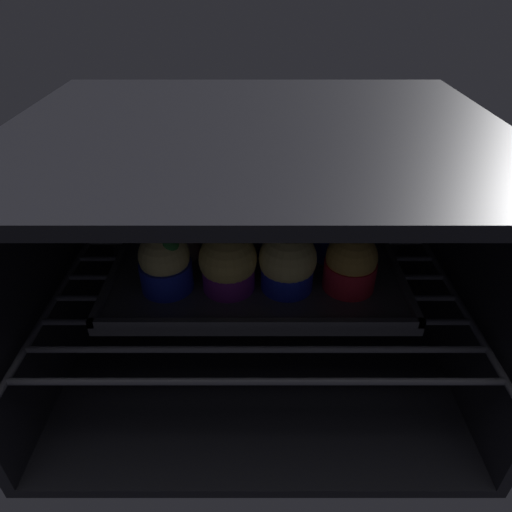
{
  "coord_description": "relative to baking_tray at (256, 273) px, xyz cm",
  "views": [
    {
      "loc": [
        -0.09,
        -29.58,
        51.52
      ],
      "look_at": [
        0.0,
        21.57,
        17.52
      ],
      "focal_mm": 31.37,
      "sensor_mm": 36.0,
      "label": 1
    }
  ],
  "objects": [
    {
      "name": "muffin_row0_col3",
      "position": [
        12.24,
        -3.77,
        4.19
      ],
      "size": [
        6.84,
        6.84,
        8.45
      ],
      "color": "red",
      "rests_on": "baking_tray"
    },
    {
      "name": "muffin_row1_col1",
      "position": [
        -4.32,
        3.83,
        4.37
      ],
      "size": [
        6.84,
        6.84,
        8.37
      ],
      "color": "red",
      "rests_on": "baking_tray"
    },
    {
      "name": "muffin_row1_col2",
      "position": [
        3.6,
        3.83,
        4.58
      ],
      "size": [
        6.84,
        6.84,
        8.54
      ],
      "color": "#1928B7",
      "rests_on": "baking_tray"
    },
    {
      "name": "oven_cavity",
      "position": [
        0.0,
        4.68,
        2.31
      ],
      "size": [
        59.0,
        47.0,
        37.0
      ],
      "color": "black",
      "rests_on": "ground"
    },
    {
      "name": "baking_tray",
      "position": [
        0.0,
        0.0,
        0.0
      ],
      "size": [
        39.84,
        24.02,
        2.2
      ],
      "color": "#4C4C51",
      "rests_on": "oven_rack"
    },
    {
      "name": "oven_rack",
      "position": [
        0.0,
        0.43,
        -1.09
      ],
      "size": [
        54.8,
        42.0,
        0.8
      ],
      "color": "#51515B",
      "rests_on": "oven_cavity"
    },
    {
      "name": "muffin_row1_col3",
      "position": [
        11.53,
        3.86,
        4.35
      ],
      "size": [
        6.92,
        6.92,
        8.61
      ],
      "color": "#1928B7",
      "rests_on": "baking_tray"
    },
    {
      "name": "muffin_row0_col2",
      "position": [
        4.07,
        -3.84,
        4.3
      ],
      "size": [
        7.47,
        7.47,
        8.25
      ],
      "color": "#1928B7",
      "rests_on": "baking_tray"
    },
    {
      "name": "muffin_row0_col1",
      "position": [
        -3.59,
        -3.95,
        4.3
      ],
      "size": [
        7.49,
        7.49,
        8.26
      ],
      "color": "#7A238C",
      "rests_on": "baking_tray"
    },
    {
      "name": "muffin_row0_col0",
      "position": [
        -11.64,
        -3.98,
        4.4
      ],
      "size": [
        6.84,
        6.84,
        8.25
      ],
      "color": "#1928B7",
      "rests_on": "baking_tray"
    },
    {
      "name": "muffin_row1_col0",
      "position": [
        -11.66,
        4.27,
        4.52
      ],
      "size": [
        6.84,
        6.84,
        8.47
      ],
      "color": "silver",
      "rests_on": "baking_tray"
    }
  ]
}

